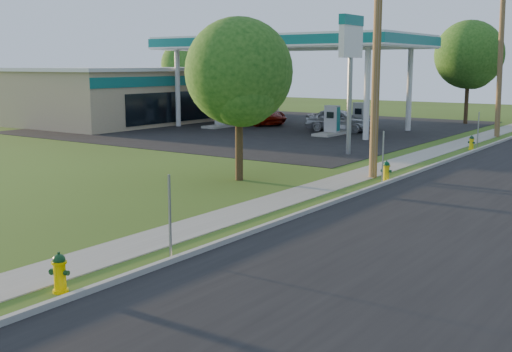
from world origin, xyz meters
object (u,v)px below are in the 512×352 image
at_px(price_pylon, 351,45).
at_px(tree_back, 184,66).
at_px(tree_lot, 470,57).
at_px(hydrant_mid, 386,171).
at_px(car_red, 255,114).
at_px(fuel_pump_ne, 332,124).
at_px(car_silver, 339,120).
at_px(utility_pole_far, 500,59).
at_px(tree_verge, 240,76).
at_px(hydrant_far, 471,143).
at_px(fuel_pump_sw, 254,114).
at_px(hydrant_near, 60,273).
at_px(utility_pole_mid, 377,52).
at_px(fuel_pump_se, 360,120).
at_px(fuel_pump_nw, 222,117).

relative_size(price_pylon, tree_back, 1.02).
bearing_deg(tree_lot, hydrant_mid, -79.19).
height_order(hydrant_mid, car_red, car_red).
distance_m(fuel_pump_ne, car_silver, 2.38).
bearing_deg(utility_pole_far, tree_back, 169.20).
height_order(tree_verge, hydrant_far, tree_verge).
height_order(fuel_pump_sw, hydrant_far, fuel_pump_sw).
relative_size(fuel_pump_ne, hydrant_near, 3.87).
distance_m(fuel_pump_ne, hydrant_near, 30.21).
height_order(utility_pole_mid, tree_back, utility_pole_mid).
bearing_deg(car_silver, fuel_pump_sw, 73.49).
xyz_separation_m(fuel_pump_se, tree_back, (-22.06, 6.91, 3.61)).
bearing_deg(hydrant_near, utility_pole_far, 90.94).
height_order(price_pylon, car_red, price_pylon).
bearing_deg(hydrant_near, car_silver, 108.13).
bearing_deg(fuel_pump_ne, utility_pole_far, 29.33).
bearing_deg(price_pylon, fuel_pump_ne, 123.69).
distance_m(fuel_pump_se, car_red, 8.35).
distance_m(fuel_pump_nw, hydrant_near, 34.11).
height_order(utility_pole_mid, fuel_pump_se, utility_pole_mid).
bearing_deg(fuel_pump_ne, tree_verge, -73.39).
xyz_separation_m(hydrant_mid, hydrant_far, (-0.16, 11.39, -0.03)).
xyz_separation_m(utility_pole_mid, hydrant_near, (0.56, -15.69, -4.55)).
xyz_separation_m(utility_pole_far, fuel_pump_se, (-8.90, -1.00, -4.08)).
bearing_deg(tree_lot, utility_pole_far, -61.45).
height_order(fuel_pump_sw, tree_back, tree_back).
xyz_separation_m(tree_verge, hydrant_near, (4.50, -12.08, -3.63)).
xyz_separation_m(utility_pole_far, hydrant_far, (0.64, -7.14, -4.43)).
distance_m(tree_lot, hydrant_near, 41.98).
bearing_deg(hydrant_mid, hydrant_far, 90.81).
bearing_deg(fuel_pump_se, fuel_pump_sw, 180.00).
bearing_deg(hydrant_mid, hydrant_near, -90.91).
relative_size(fuel_pump_nw, fuel_pump_sw, 1.00).
relative_size(fuel_pump_ne, car_silver, 0.71).
relative_size(fuel_pump_nw, fuel_pump_se, 1.00).
xyz_separation_m(tree_back, hydrant_far, (31.59, -13.04, -3.96)).
relative_size(tree_back, car_silver, 1.49).
height_order(fuel_pump_nw, tree_lot, tree_lot).
height_order(tree_back, car_silver, tree_back).
bearing_deg(price_pylon, hydrant_near, -78.13).
bearing_deg(car_silver, fuel_pump_se, -26.52).
bearing_deg(fuel_pump_nw, tree_verge, -49.96).
bearing_deg(hydrant_mid, tree_verge, -146.99).
xyz_separation_m(utility_pole_far, car_red, (-17.21, -1.81, -4.04)).
bearing_deg(hydrant_far, fuel_pump_sw, 161.68).
bearing_deg(hydrant_near, utility_pole_mid, 92.03).
relative_size(utility_pole_mid, utility_pole_far, 1.03).
relative_size(fuel_pump_nw, car_silver, 0.71).
bearing_deg(price_pylon, car_red, 141.22).
distance_m(tree_verge, tree_lot, 29.38).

